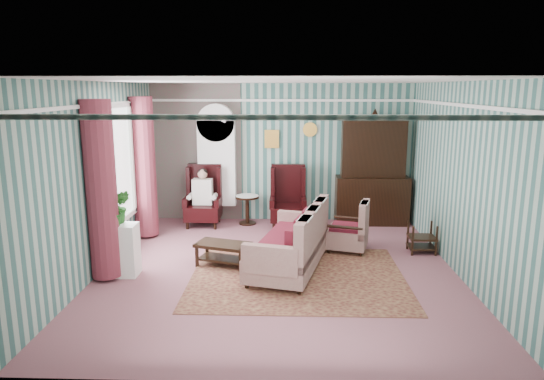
{
  "coord_description": "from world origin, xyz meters",
  "views": [
    {
      "loc": [
        0.15,
        -7.2,
        2.8
      ],
      "look_at": [
        -0.12,
        0.6,
        1.15
      ],
      "focal_mm": 32.0,
      "sensor_mm": 36.0,
      "label": 1
    }
  ],
  "objects_px": {
    "wingback_left": "(203,196)",
    "nest_table": "(422,237)",
    "seated_woman": "(203,198)",
    "coffee_table": "(223,254)",
    "bookcase": "(217,169)",
    "dresser_hutch": "(373,168)",
    "plant_stand": "(119,250)",
    "floral_armchair": "(348,221)",
    "sofa": "(289,235)",
    "round_side_table": "(247,210)",
    "wingback_right": "(288,197)"
  },
  "relations": [
    {
      "from": "wingback_left",
      "to": "nest_table",
      "type": "relative_size",
      "value": 2.31
    },
    {
      "from": "seated_woman",
      "to": "coffee_table",
      "type": "relative_size",
      "value": 1.38
    },
    {
      "from": "bookcase",
      "to": "dresser_hutch",
      "type": "distance_m",
      "value": 3.25
    },
    {
      "from": "nest_table",
      "to": "plant_stand",
      "type": "xyz_separation_m",
      "value": [
        -4.87,
        -1.2,
        0.13
      ]
    },
    {
      "from": "plant_stand",
      "to": "floral_armchair",
      "type": "relative_size",
      "value": 0.75
    },
    {
      "from": "seated_woman",
      "to": "sofa",
      "type": "distance_m",
      "value": 2.99
    },
    {
      "from": "plant_stand",
      "to": "round_side_table",
      "type": "bearing_deg",
      "value": 59.62
    },
    {
      "from": "wingback_right",
      "to": "round_side_table",
      "type": "relative_size",
      "value": 2.08
    },
    {
      "from": "bookcase",
      "to": "dresser_hutch",
      "type": "bearing_deg",
      "value": -2.11
    },
    {
      "from": "dresser_hutch",
      "to": "seated_woman",
      "type": "height_order",
      "value": "dresser_hutch"
    },
    {
      "from": "wingback_left",
      "to": "sofa",
      "type": "xyz_separation_m",
      "value": [
        1.76,
        -2.42,
        -0.07
      ]
    },
    {
      "from": "floral_armchair",
      "to": "dresser_hutch",
      "type": "bearing_deg",
      "value": -6.55
    },
    {
      "from": "round_side_table",
      "to": "wingback_left",
      "type": "bearing_deg",
      "value": -170.54
    },
    {
      "from": "plant_stand",
      "to": "dresser_hutch",
      "type": "bearing_deg",
      "value": 35.08
    },
    {
      "from": "dresser_hutch",
      "to": "sofa",
      "type": "bearing_deg",
      "value": -122.91
    },
    {
      "from": "seated_woman",
      "to": "nest_table",
      "type": "xyz_separation_m",
      "value": [
        4.07,
        -1.55,
        -0.32
      ]
    },
    {
      "from": "floral_armchair",
      "to": "wingback_left",
      "type": "bearing_deg",
      "value": 77.48
    },
    {
      "from": "sofa",
      "to": "coffee_table",
      "type": "bearing_deg",
      "value": 97.97
    },
    {
      "from": "floral_armchair",
      "to": "coffee_table",
      "type": "relative_size",
      "value": 1.25
    },
    {
      "from": "round_side_table",
      "to": "nest_table",
      "type": "bearing_deg",
      "value": -28.2
    },
    {
      "from": "seated_woman",
      "to": "floral_armchair",
      "type": "height_order",
      "value": "seated_woman"
    },
    {
      "from": "dresser_hutch",
      "to": "wingback_left",
      "type": "bearing_deg",
      "value": -175.59
    },
    {
      "from": "bookcase",
      "to": "floral_armchair",
      "type": "xyz_separation_m",
      "value": [
        2.55,
        -1.87,
        -0.59
      ]
    },
    {
      "from": "round_side_table",
      "to": "floral_armchair",
      "type": "xyz_separation_m",
      "value": [
        1.9,
        -1.63,
        0.23
      ]
    },
    {
      "from": "wingback_left",
      "to": "coffee_table",
      "type": "relative_size",
      "value": 1.46
    },
    {
      "from": "wingback_left",
      "to": "round_side_table",
      "type": "relative_size",
      "value": 2.08
    },
    {
      "from": "wingback_left",
      "to": "plant_stand",
      "type": "bearing_deg",
      "value": -106.22
    },
    {
      "from": "round_side_table",
      "to": "nest_table",
      "type": "xyz_separation_m",
      "value": [
        3.17,
        -1.7,
        -0.03
      ]
    },
    {
      "from": "wingback_right",
      "to": "floral_armchair",
      "type": "distance_m",
      "value": 1.81
    },
    {
      "from": "bookcase",
      "to": "sofa",
      "type": "xyz_separation_m",
      "value": [
        1.51,
        -2.81,
        -0.56
      ]
    },
    {
      "from": "wingback_right",
      "to": "seated_woman",
      "type": "bearing_deg",
      "value": 180.0
    },
    {
      "from": "plant_stand",
      "to": "sofa",
      "type": "bearing_deg",
      "value": 7.42
    },
    {
      "from": "bookcase",
      "to": "seated_woman",
      "type": "relative_size",
      "value": 1.9
    },
    {
      "from": "nest_table",
      "to": "sofa",
      "type": "bearing_deg",
      "value": -159.43
    },
    {
      "from": "sofa",
      "to": "nest_table",
      "type": "bearing_deg",
      "value": -55.44
    },
    {
      "from": "wingback_left",
      "to": "plant_stand",
      "type": "distance_m",
      "value": 2.87
    },
    {
      "from": "wingback_right",
      "to": "sofa",
      "type": "height_order",
      "value": "wingback_right"
    },
    {
      "from": "sofa",
      "to": "floral_armchair",
      "type": "distance_m",
      "value": 1.4
    },
    {
      "from": "wingback_right",
      "to": "round_side_table",
      "type": "xyz_separation_m",
      "value": [
        -0.85,
        0.15,
        -0.33
      ]
    },
    {
      "from": "bookcase",
      "to": "coffee_table",
      "type": "height_order",
      "value": "bookcase"
    },
    {
      "from": "bookcase",
      "to": "seated_woman",
      "type": "xyz_separation_m",
      "value": [
        -0.25,
        -0.39,
        -0.53
      ]
    },
    {
      "from": "dresser_hutch",
      "to": "round_side_table",
      "type": "relative_size",
      "value": 3.93
    },
    {
      "from": "seated_woman",
      "to": "sofa",
      "type": "bearing_deg",
      "value": -53.91
    },
    {
      "from": "plant_stand",
      "to": "coffee_table",
      "type": "relative_size",
      "value": 0.94
    },
    {
      "from": "wingback_left",
      "to": "nest_table",
      "type": "bearing_deg",
      "value": -20.85
    },
    {
      "from": "bookcase",
      "to": "sofa",
      "type": "relative_size",
      "value": 1.09
    },
    {
      "from": "nest_table",
      "to": "dresser_hutch",
      "type": "bearing_deg",
      "value": 107.39
    },
    {
      "from": "wingback_right",
      "to": "bookcase",
      "type": "bearing_deg",
      "value": 165.43
    },
    {
      "from": "dresser_hutch",
      "to": "seated_woman",
      "type": "bearing_deg",
      "value": -175.59
    },
    {
      "from": "plant_stand",
      "to": "coffee_table",
      "type": "distance_m",
      "value": 1.6
    }
  ]
}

